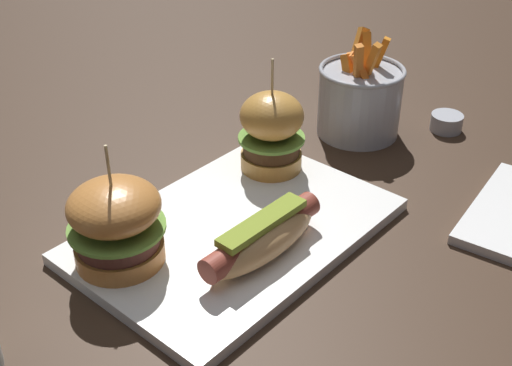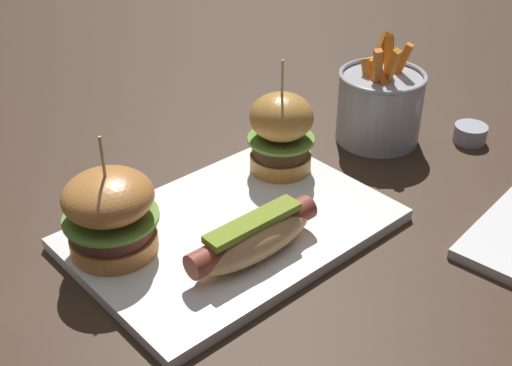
{
  "view_description": "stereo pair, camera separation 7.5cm",
  "coord_description": "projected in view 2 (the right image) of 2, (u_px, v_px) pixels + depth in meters",
  "views": [
    {
      "loc": [
        -0.44,
        -0.42,
        0.46
      ],
      "look_at": [
        0.03,
        0.0,
        0.05
      ],
      "focal_mm": 46.92,
      "sensor_mm": 36.0,
      "label": 1
    },
    {
      "loc": [
        -0.39,
        -0.47,
        0.46
      ],
      "look_at": [
        0.03,
        0.0,
        0.05
      ],
      "focal_mm": 46.92,
      "sensor_mm": 36.0,
      "label": 2
    }
  ],
  "objects": [
    {
      "name": "ground_plane",
      "position": [
        233.0,
        234.0,
        0.76
      ],
      "size": [
        3.0,
        3.0,
        0.0
      ],
      "primitive_type": "plane",
      "color": "#382619"
    },
    {
      "name": "slider_right",
      "position": [
        281.0,
        132.0,
        0.83
      ],
      "size": [
        0.08,
        0.08,
        0.15
      ],
      "color": "#C0873B",
      "rests_on": "platter_main"
    },
    {
      "name": "platter_main",
      "position": [
        233.0,
        229.0,
        0.76
      ],
      "size": [
        0.35,
        0.24,
        0.01
      ],
      "primitive_type": "cube",
      "color": "white",
      "rests_on": "ground"
    },
    {
      "name": "slider_left",
      "position": [
        110.0,
        213.0,
        0.69
      ],
      "size": [
        0.1,
        0.1,
        0.14
      ],
      "color": "#BC7637",
      "rests_on": "platter_main"
    },
    {
      "name": "hot_dog",
      "position": [
        253.0,
        238.0,
        0.7
      ],
      "size": [
        0.16,
        0.05,
        0.05
      ],
      "color": "tan",
      "rests_on": "platter_main"
    },
    {
      "name": "sauce_ramekin",
      "position": [
        470.0,
        133.0,
        0.94
      ],
      "size": [
        0.05,
        0.05,
        0.02
      ],
      "color": "#A8AAB2",
      "rests_on": "ground"
    },
    {
      "name": "fries_bucket",
      "position": [
        380.0,
        105.0,
        0.93
      ],
      "size": [
        0.12,
        0.12,
        0.15
      ],
      "color": "#A8AAB2",
      "rests_on": "ground"
    }
  ]
}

